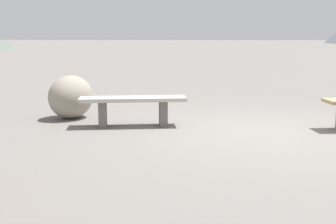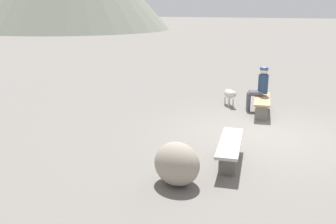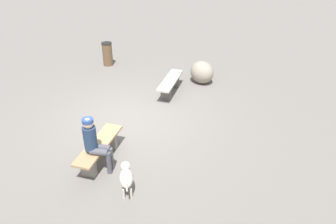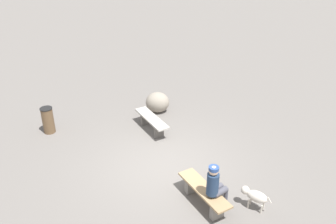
% 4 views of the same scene
% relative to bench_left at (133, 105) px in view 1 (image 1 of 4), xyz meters
% --- Properties ---
extents(ground, '(210.00, 210.00, 0.06)m').
position_rel_bench_left_xyz_m(ground, '(2.03, -0.32, -0.37)').
color(ground, slate).
extents(bench_left, '(1.73, 0.65, 0.47)m').
position_rel_bench_left_xyz_m(bench_left, '(0.00, 0.00, 0.00)').
color(bench_left, '#605B56').
rests_on(bench_left, ground).
extents(boulder, '(1.00, 1.07, 0.75)m').
position_rel_bench_left_xyz_m(boulder, '(-1.18, 0.64, 0.04)').
color(boulder, gray).
rests_on(boulder, ground).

